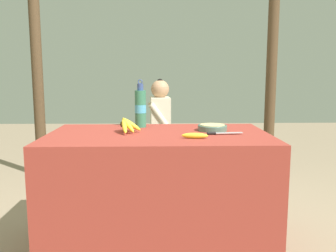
% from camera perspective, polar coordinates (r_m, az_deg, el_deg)
% --- Properties ---
extents(ground_plane, '(12.00, 12.00, 0.00)m').
position_cam_1_polar(ground_plane, '(2.57, -1.58, -18.64)').
color(ground_plane, gray).
extents(market_counter, '(1.44, 0.84, 0.78)m').
position_cam_1_polar(market_counter, '(2.42, -1.62, -10.35)').
color(market_counter, maroon).
rests_on(market_counter, ground_plane).
extents(banana_bunch_ripe, '(0.14, 0.25, 0.11)m').
position_cam_1_polar(banana_bunch_ripe, '(2.36, -6.65, 0.26)').
color(banana_bunch_ripe, '#4C381E').
rests_on(banana_bunch_ripe, market_counter).
extents(serving_bowl, '(0.20, 0.20, 0.04)m').
position_cam_1_polar(serving_bowl, '(2.44, 7.01, -0.19)').
color(serving_bowl, '#4C6B5B').
rests_on(serving_bowl, market_counter).
extents(water_bottle, '(0.08, 0.08, 0.34)m').
position_cam_1_polar(water_bottle, '(2.58, -4.55, 2.92)').
color(water_bottle, '#337556').
rests_on(water_bottle, market_counter).
extents(loose_banana_front, '(0.16, 0.05, 0.03)m').
position_cam_1_polar(loose_banana_front, '(2.13, 4.20, -1.56)').
color(loose_banana_front, yellow).
rests_on(loose_banana_front, market_counter).
extents(knife, '(0.23, 0.05, 0.02)m').
position_cam_1_polar(knife, '(2.29, 8.17, -1.12)').
color(knife, '#BCBCC1').
rests_on(knife, market_counter).
extents(wooden_bench, '(1.47, 0.32, 0.40)m').
position_cam_1_polar(wooden_bench, '(3.88, -2.08, -3.92)').
color(wooden_bench, brown).
rests_on(wooden_bench, ground_plane).
extents(seated_vendor, '(0.41, 0.40, 1.11)m').
position_cam_1_polar(seated_vendor, '(3.79, -1.98, 0.36)').
color(seated_vendor, '#232328').
rests_on(seated_vendor, ground_plane).
extents(banana_bunch_green, '(0.13, 0.24, 0.12)m').
position_cam_1_polar(banana_bunch_green, '(3.88, -7.70, -2.16)').
color(banana_bunch_green, '#4C381E').
rests_on(banana_bunch_green, wooden_bench).
extents(support_post_near, '(0.12, 0.12, 2.28)m').
position_cam_1_polar(support_post_near, '(4.22, -20.27, 7.51)').
color(support_post_near, '#4C3823').
rests_on(support_post_near, ground_plane).
extents(support_post_far, '(0.12, 0.12, 2.28)m').
position_cam_1_polar(support_post_far, '(4.20, 16.16, 7.69)').
color(support_post_far, '#4C3823').
rests_on(support_post_far, ground_plane).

